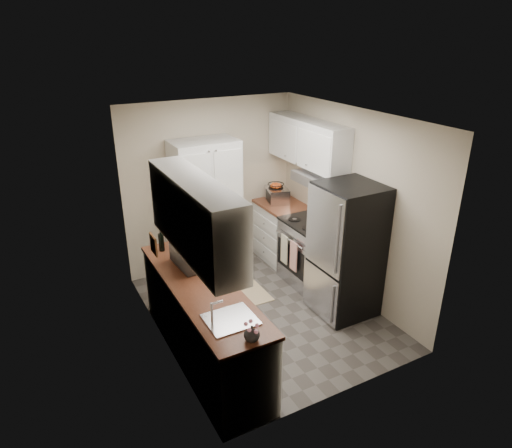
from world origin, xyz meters
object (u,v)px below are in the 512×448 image
pantry_cabinet (207,210)px  refrigerator (346,250)px  electric_range (310,251)px  wine_bottle (161,240)px  microwave (192,254)px  toaster_oven (277,195)px

pantry_cabinet → refrigerator: 2.07m
pantry_cabinet → refrigerator: pantry_cabinet is taller
electric_range → wine_bottle: (-2.08, 0.14, 0.58)m
refrigerator → microwave: 1.91m
refrigerator → microwave: bearing=167.1°
electric_range → toaster_oven: toaster_oven is taller
pantry_cabinet → toaster_oven: bearing=-0.3°
refrigerator → microwave: (-1.85, 0.42, 0.21)m
refrigerator → toaster_oven: (0.02, 1.72, 0.18)m
pantry_cabinet → electric_range: bearing=-38.2°
wine_bottle → toaster_oven: (2.07, 0.78, -0.02)m
toaster_oven → refrigerator: bearing=-74.6°
refrigerator → wine_bottle: bearing=155.4°
pantry_cabinet → wine_bottle: size_ratio=7.35×
electric_range → refrigerator: 0.88m
microwave → toaster_oven: size_ratio=1.31×
microwave → wine_bottle: (-0.20, 0.51, -0.00)m
pantry_cabinet → microwave: (-0.71, -1.30, 0.06)m
toaster_oven → microwave: bearing=-129.3°
wine_bottle → electric_range: bearing=-3.7°
pantry_cabinet → microwave: 1.48m
wine_bottle → toaster_oven: 2.21m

